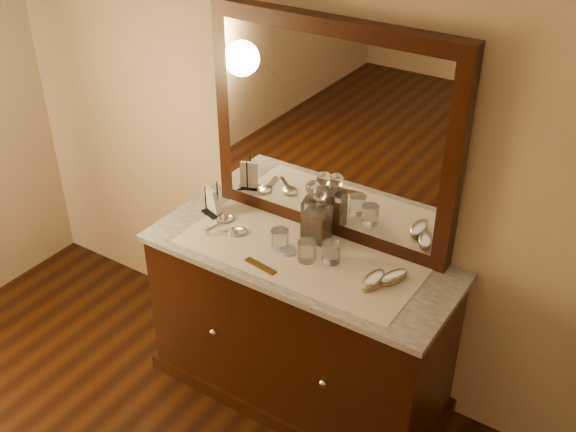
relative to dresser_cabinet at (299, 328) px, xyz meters
The scene contains 18 objects.
dresser_cabinet is the anchor object (origin of this frame).
dresser_plinth 0.37m from the dresser_cabinet, ahead, with size 1.46×0.59×0.08m, color black.
knob_left 0.42m from the dresser_cabinet, 136.47° to the right, with size 0.04×0.04×0.04m, color silver.
knob_right 0.42m from the dresser_cabinet, 43.53° to the right, with size 0.04×0.04×0.04m, color silver.
marble_top 0.42m from the dresser_cabinet, ahead, with size 1.44×0.59×0.03m, color silver.
mirror_frame 0.97m from the dresser_cabinet, 90.00° to the left, with size 1.20×0.08×1.00m, color black.
mirror_glass 0.96m from the dresser_cabinet, 90.00° to the left, with size 1.06×0.01×0.86m, color white.
lace_runner 0.44m from the dresser_cabinet, 90.00° to the right, with size 1.10×0.45×0.00m, color silver.
pin_dish 0.45m from the dresser_cabinet, 150.41° to the right, with size 0.07×0.07×0.01m, color white.
comb 0.49m from the dresser_cabinet, 115.24° to the right, with size 0.17×0.03×0.01m, color brown.
napkin_rack 0.74m from the dresser_cabinet, behind, with size 0.13×0.10×0.17m.
decanter_left 0.58m from the dresser_cabinet, 101.74° to the left, with size 0.10×0.10×0.29m.
decanter_right 0.57m from the dresser_cabinet, 81.86° to the left, with size 0.09×0.09×0.28m.
brush_near 0.60m from the dresser_cabinet, ahead, with size 0.08×0.16×0.04m.
brush_far 0.64m from the dresser_cabinet, ahead, with size 0.11×0.15×0.04m.
hand_mirror_outer 0.64m from the dresser_cabinet, behind, with size 0.09×0.20×0.02m.
hand_mirror_inner 0.57m from the dresser_cabinet, behind, with size 0.19×0.16×0.02m.
tumblers 0.49m from the dresser_cabinet, 16.12° to the right, with size 0.33×0.13×0.09m.
Camera 1 is at (1.33, -0.18, 2.62)m, focal length 42.71 mm.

